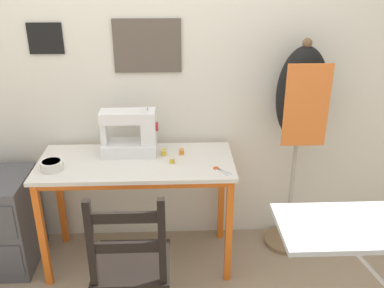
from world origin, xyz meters
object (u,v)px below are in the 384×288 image
thread_spool_near_machine (164,152)px  wooden_chair (132,266)px  fabric_bowl (52,165)px  thread_spool_far_edge (181,152)px  thread_spool_mid_table (172,160)px  dress_form (301,107)px  scissors (219,170)px  sewing_machine (132,134)px

thread_spool_near_machine → wooden_chair: 0.77m
fabric_bowl → thread_spool_far_edge: bearing=13.0°
thread_spool_mid_table → dress_form: bearing=12.2°
fabric_bowl → scissors: (1.00, -0.05, -0.03)m
scissors → thread_spool_near_machine: 0.40m
wooden_chair → scissors: bearing=41.6°
sewing_machine → scissors: size_ratio=3.01×
thread_spool_mid_table → thread_spool_near_machine: bearing=115.1°
scissors → thread_spool_near_machine: (-0.34, 0.22, 0.02)m
thread_spool_near_machine → wooden_chair: bearing=-103.8°
scissors → wooden_chair: wooden_chair is taller
thread_spool_near_machine → dress_form: 0.92m
sewing_machine → thread_spool_mid_table: 0.31m
scissors → thread_spool_mid_table: bearing=159.8°
fabric_bowl → thread_spool_mid_table: size_ratio=3.65×
sewing_machine → fabric_bowl: 0.52m
fabric_bowl → thread_spool_far_edge: (0.77, 0.18, -0.01)m
scissors → dress_form: dress_form is taller
thread_spool_near_machine → dress_form: size_ratio=0.03×
thread_spool_near_machine → thread_spool_far_edge: (0.11, 0.01, 0.00)m
scissors → thread_spool_mid_table: thread_spool_mid_table is taller
fabric_bowl → dress_form: 1.57m
thread_spool_mid_table → thread_spool_far_edge: thread_spool_far_edge is taller
wooden_chair → sewing_machine: bearing=92.8°
thread_spool_near_machine → wooden_chair: wooden_chair is taller
fabric_bowl → thread_spool_near_machine: bearing=14.7°
fabric_bowl → dress_form: size_ratio=0.09×
dress_form → wooden_chair: bearing=-145.0°
dress_form → thread_spool_far_edge: bearing=-175.8°
thread_spool_near_machine → thread_spool_far_edge: bearing=3.0°
fabric_bowl → wooden_chair: bearing=-44.6°
thread_spool_near_machine → scissors: bearing=-33.2°
thread_spool_mid_table → sewing_machine: bearing=149.5°
scissors → thread_spool_near_machine: bearing=146.8°
fabric_bowl → thread_spool_near_machine: (0.66, 0.17, -0.01)m
scissors → thread_spool_far_edge: 0.32m
thread_spool_mid_table → thread_spool_far_edge: (0.06, 0.12, 0.00)m
sewing_machine → dress_form: size_ratio=0.24×
thread_spool_near_machine → dress_form: bearing=4.0°
fabric_bowl → wooden_chair: wooden_chair is taller
thread_spool_mid_table → dress_form: dress_form is taller
sewing_machine → scissors: bearing=-25.3°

